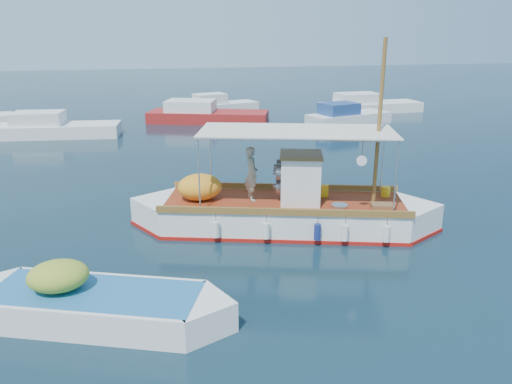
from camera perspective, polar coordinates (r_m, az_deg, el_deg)
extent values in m
plane|color=black|center=(16.61, 2.89, -4.87)|extent=(160.00, 160.00, 0.00)
cube|color=white|center=(17.05, 3.19, -2.92)|extent=(8.38, 4.82, 1.17)
cube|color=white|center=(17.53, -9.93, -2.58)|extent=(2.54, 2.54, 1.17)
cube|color=white|center=(17.49, 16.36, -3.11)|extent=(2.54, 2.54, 1.17)
cube|color=#A1150F|center=(17.18, 3.17, -4.01)|extent=(8.51, 4.93, 0.19)
cube|color=maroon|center=(16.86, 3.23, -1.13)|extent=(8.32, 4.62, 0.06)
cube|color=brown|center=(18.09, 3.29, 0.62)|extent=(7.75, 2.41, 0.21)
cube|color=brown|center=(15.56, 3.18, -2.29)|extent=(7.75, 2.41, 0.21)
cube|color=white|center=(16.62, 5.11, 1.50)|extent=(1.62, 1.69, 1.59)
cube|color=brown|center=(16.41, 5.18, 4.27)|extent=(1.75, 1.82, 0.06)
cylinder|color=slate|center=(16.20, 2.72, 2.29)|extent=(0.38, 0.58, 0.53)
cylinder|color=slate|center=(16.86, 2.77, 2.91)|extent=(0.38, 0.58, 0.53)
cylinder|color=slate|center=(16.69, 2.71, 0.67)|extent=(0.38, 0.58, 0.53)
cylinder|color=brown|center=(16.44, 13.89, 7.52)|extent=(0.16, 0.16, 5.30)
cylinder|color=brown|center=(16.39, 10.84, 6.18)|extent=(1.85, 0.63, 0.08)
cylinder|color=silver|center=(17.85, -5.22, 3.96)|extent=(0.06, 0.06, 2.39)
cylinder|color=silver|center=(15.62, -6.52, 1.91)|extent=(0.06, 0.06, 2.39)
cylinder|color=silver|center=(17.94, 14.27, 3.55)|extent=(0.06, 0.06, 2.39)
cylinder|color=silver|center=(15.73, 15.72, 1.45)|extent=(0.06, 0.06, 2.39)
cube|color=beige|center=(16.24, 4.70, 6.98)|extent=(6.73, 4.23, 0.04)
ellipsoid|color=orange|center=(16.97, -6.46, 0.57)|extent=(1.78, 1.64, 0.89)
cube|color=gold|center=(17.39, 7.81, 0.13)|extent=(0.31, 0.26, 0.42)
cylinder|color=gold|center=(17.83, 14.59, 0.05)|extent=(0.40, 0.40, 0.36)
cube|color=brown|center=(16.72, 14.19, -1.53)|extent=(0.80, 0.66, 0.13)
cylinder|color=#B2B2B2|center=(16.37, 9.53, -1.64)|extent=(0.66, 0.66, 0.13)
cylinder|color=white|center=(15.46, 11.99, 3.51)|extent=(0.31, 0.12, 0.32)
cylinder|color=white|center=(15.79, -4.61, -4.28)|extent=(0.26, 0.26, 0.51)
cylinder|color=navy|center=(15.66, 7.03, -4.55)|extent=(0.26, 0.26, 0.51)
cylinder|color=white|center=(15.93, 14.69, -4.63)|extent=(0.26, 0.26, 0.51)
imported|color=#A09B84|center=(16.68, -0.53, 2.11)|extent=(0.48, 0.70, 1.84)
cube|color=white|center=(12.44, -17.80, -12.73)|extent=(5.18, 3.51, 0.94)
cube|color=white|center=(13.61, -27.15, -11.15)|extent=(1.76, 1.76, 0.94)
cube|color=white|center=(11.65, -6.72, -14.15)|extent=(1.76, 1.76, 0.94)
cube|color=#22649B|center=(12.22, -18.00, -10.90)|extent=(5.10, 3.31, 0.05)
ellipsoid|color=#95AA30|center=(12.43, -21.68, -8.90)|extent=(1.70, 1.56, 0.69)
cube|color=silver|center=(34.52, -21.63, 6.41)|extent=(7.83, 3.20, 1.00)
cube|color=silver|center=(34.68, -23.64, 7.74)|extent=(3.25, 2.35, 0.80)
cube|color=maroon|center=(37.54, -5.45, 8.41)|extent=(9.18, 5.49, 1.00)
cube|color=silver|center=(37.69, -7.48, 9.76)|extent=(4.08, 3.39, 0.80)
cube|color=silver|center=(37.09, 10.53, 8.08)|extent=(6.60, 3.87, 1.00)
cube|color=navy|center=(36.37, 9.46, 9.38)|extent=(2.92, 2.50, 0.80)
cube|color=silver|center=(43.32, 12.94, 9.30)|extent=(8.53, 2.97, 1.00)
cube|color=silver|center=(42.62, 11.50, 10.49)|extent=(3.46, 2.36, 0.80)
cube|color=silver|center=(42.02, -4.08, 9.45)|extent=(6.49, 3.58, 1.00)
cube|color=silver|center=(41.53, -5.29, 10.58)|extent=(2.84, 2.30, 0.80)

